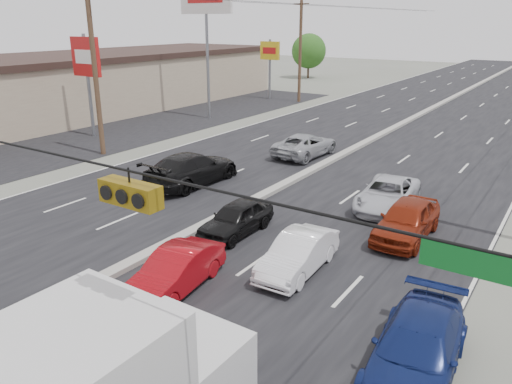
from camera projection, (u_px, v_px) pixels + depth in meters
road_surface at (384, 134)px, 36.12m from camera, size 20.00×160.00×0.02m
center_median at (384, 133)px, 36.09m from camera, size 0.50×160.00×0.20m
strip_mall at (88, 85)px, 44.96m from camera, size 12.00×42.00×4.60m
parking_lot at (163, 121)px, 41.03m from camera, size 10.00×42.00×0.02m
utility_pole_left_b at (95, 70)px, 29.13m from camera, size 1.60×0.30×10.00m
utility_pole_left_c at (300, 50)px, 48.85m from camera, size 1.60×0.30×10.00m
pole_sign_mid at (86, 63)px, 33.84m from camera, size 2.60×0.25×7.00m
pole_sign_billboard at (206, 6)px, 39.20m from camera, size 5.00×0.25×11.00m
pole_sign_far at (270, 56)px, 50.90m from camera, size 2.20×0.25×6.00m
tree_left_far at (309, 51)px, 70.02m from camera, size 4.80×4.80×6.12m
red_sedan at (176, 271)px, 15.13m from camera, size 1.82×4.00×1.27m
queue_car_a at (236, 219)px, 19.16m from camera, size 1.48×3.66×1.25m
queue_car_b at (298, 254)px, 16.24m from camera, size 1.50×3.89×1.26m
queue_car_c at (388, 195)px, 21.74m from camera, size 2.60×4.84×1.29m
queue_car_d at (417, 350)px, 11.47m from camera, size 2.25×4.76×1.34m
queue_car_e at (407, 220)px, 18.74m from camera, size 1.75×4.29×1.46m
oncoming_near at (192, 169)px, 24.93m from camera, size 2.35×5.58×1.61m
oncoming_far at (305, 145)px, 30.17m from camera, size 2.51×5.01×1.36m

